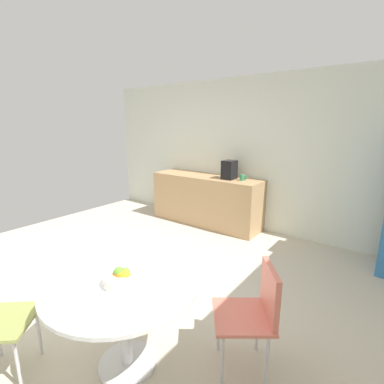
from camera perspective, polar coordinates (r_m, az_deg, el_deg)
The scene contains 8 objects.
ground_plane at distance 3.30m, azimuth -17.85°, elevation -20.40°, with size 6.00×6.00×0.00m, color beige.
wall_back at distance 5.09m, azimuth 9.75°, elevation 7.67°, with size 6.00×0.10×2.60m, color silver.
counter_block at distance 5.19m, azimuth 2.85°, elevation -1.60°, with size 2.09×0.60×0.90m, color tan.
round_table at distance 2.22m, azimuth -13.83°, elevation -20.17°, with size 1.10×1.10×0.72m.
chair_coral at distance 2.25m, azimuth 12.99°, elevation -21.79°, with size 0.59×0.59×0.83m.
fruit_bowl at distance 2.09m, azimuth -14.40°, elevation -16.65°, with size 0.23×0.23×0.13m.
mug_white at distance 4.73m, azimuth 10.28°, elevation 2.90°, with size 0.13×0.08×0.09m.
coffee_maker at distance 4.82m, azimuth 7.64°, elevation 4.53°, with size 0.20×0.24×0.32m, color black.
Camera 1 is at (2.31, -1.50, 1.81)m, focal length 26.08 mm.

